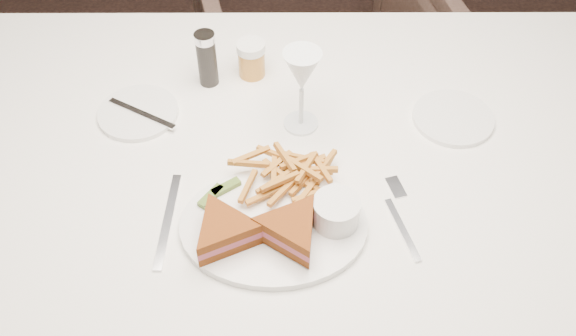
% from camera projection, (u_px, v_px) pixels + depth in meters
% --- Properties ---
extents(ground, '(5.00, 5.00, 0.00)m').
position_uv_depth(ground, '(424.00, 289.00, 1.88)').
color(ground, black).
rests_on(ground, ground).
extents(table, '(1.46, 0.98, 0.75)m').
position_uv_depth(table, '(288.00, 275.00, 1.47)').
color(table, white).
rests_on(table, ground).
extents(chair_far, '(0.83, 0.80, 0.72)m').
position_uv_depth(chair_far, '(319.00, 57.00, 2.02)').
color(chair_far, '#443129').
rests_on(chair_far, ground).
extents(table_setting, '(0.79, 0.60, 0.18)m').
position_uv_depth(table_setting, '(278.00, 171.00, 1.13)').
color(table_setting, white).
rests_on(table_setting, table).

